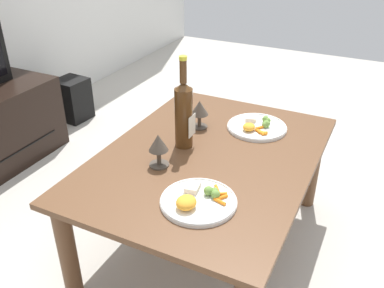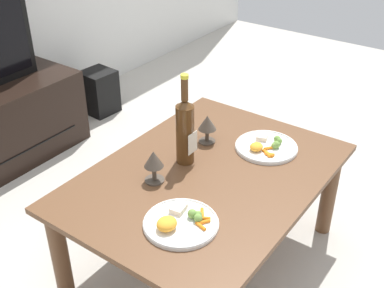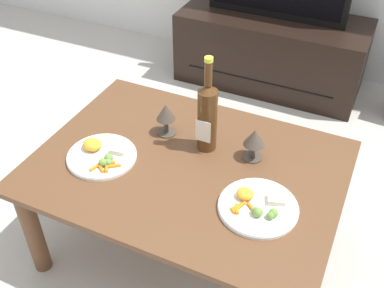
% 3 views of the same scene
% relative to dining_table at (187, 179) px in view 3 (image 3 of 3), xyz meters
% --- Properties ---
extents(ground_plane, '(6.40, 6.40, 0.00)m').
position_rel_dining_table_xyz_m(ground_plane, '(0.00, 0.00, -0.40)').
color(ground_plane, '#B7B2A8').
extents(dining_table, '(1.15, 0.83, 0.48)m').
position_rel_dining_table_xyz_m(dining_table, '(0.00, 0.00, 0.00)').
color(dining_table, brown).
rests_on(dining_table, ground_plane).
extents(tv_stand, '(1.16, 0.49, 0.46)m').
position_rel_dining_table_xyz_m(tv_stand, '(-0.11, 1.47, -0.17)').
color(tv_stand, black).
rests_on(tv_stand, ground_plane).
extents(wine_bottle, '(0.08, 0.08, 0.39)m').
position_rel_dining_table_xyz_m(wine_bottle, '(0.02, 0.13, 0.23)').
color(wine_bottle, '#4C2D14').
rests_on(wine_bottle, dining_table).
extents(goblet_left, '(0.08, 0.08, 0.14)m').
position_rel_dining_table_xyz_m(goblet_left, '(-0.16, 0.14, 0.17)').
color(goblet_left, '#473D33').
rests_on(goblet_left, dining_table).
extents(goblet_right, '(0.08, 0.08, 0.13)m').
position_rel_dining_table_xyz_m(goblet_right, '(0.21, 0.14, 0.17)').
color(goblet_right, '#473D33').
rests_on(goblet_right, dining_table).
extents(dinner_plate_left, '(0.27, 0.27, 0.05)m').
position_rel_dining_table_xyz_m(dinner_plate_left, '(-0.31, -0.10, 0.09)').
color(dinner_plate_left, white).
rests_on(dinner_plate_left, dining_table).
extents(dinner_plate_right, '(0.27, 0.27, 0.05)m').
position_rel_dining_table_xyz_m(dinner_plate_right, '(0.31, -0.10, 0.09)').
color(dinner_plate_right, white).
rests_on(dinner_plate_right, dining_table).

